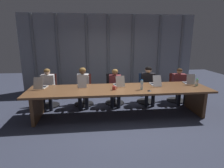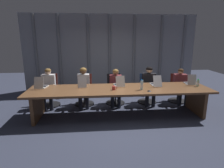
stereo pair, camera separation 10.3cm
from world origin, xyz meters
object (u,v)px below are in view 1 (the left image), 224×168
(laptop_left_end, at_px, (41,86))
(office_chair_left_mid, at_px, (84,94))
(laptop_right_end, at_px, (189,82))
(person_left_mid, at_px, (83,85))
(laptop_left_mid, at_px, (82,85))
(person_right_end, at_px, (180,84))
(laptop_right_mid, at_px, (155,83))
(laptop_center, at_px, (119,84))
(person_right_mid, at_px, (148,83))
(office_chair_right_end, at_px, (176,91))
(water_bottle_primary, at_px, (197,83))
(office_chair_center, at_px, (114,93))
(coffee_mug_near, at_px, (114,88))
(person_left_end, at_px, (48,86))
(office_chair_right_mid, at_px, (146,92))
(person_center, at_px, (115,85))
(water_bottle_secondary, at_px, (142,85))
(office_chair_left_end, at_px, (49,94))
(conference_mic_left_side, at_px, (149,90))

(laptop_left_end, relative_size, office_chair_left_mid, 0.48)
(laptop_right_end, distance_m, person_left_mid, 3.12)
(laptop_left_mid, height_order, person_right_end, person_right_end)
(laptop_right_mid, bearing_deg, laptop_right_end, -85.68)
(laptop_center, xyz_separation_m, person_right_mid, (1.03, 0.56, -0.14))
(laptop_left_end, height_order, laptop_right_mid, laptop_left_end)
(laptop_right_mid, xyz_separation_m, office_chair_left_mid, (-2.04, 0.75, -0.47))
(office_chair_right_end, distance_m, water_bottle_primary, 1.08)
(laptop_right_end, bearing_deg, office_chair_center, 78.82)
(office_chair_center, height_order, coffee_mug_near, office_chair_center)
(person_left_end, bearing_deg, person_right_mid, 87.71)
(laptop_left_end, xyz_separation_m, person_left_mid, (1.08, 0.56, -0.14))
(office_chair_right_mid, relative_size, person_center, 0.82)
(person_center, distance_m, person_right_end, 2.09)
(office_chair_left_mid, height_order, person_right_end, person_right_end)
(office_chair_center, bearing_deg, person_left_mid, -88.27)
(person_left_mid, relative_size, person_right_end, 1.07)
(person_left_mid, bearing_deg, office_chair_center, 98.23)
(office_chair_right_end, height_order, person_right_mid, person_right_mid)
(person_center, relative_size, water_bottle_secondary, 4.21)
(laptop_left_mid, height_order, person_right_mid, person_right_mid)
(person_center, height_order, water_bottle_primary, person_center)
(person_left_end, height_order, water_bottle_primary, person_left_end)
(laptop_left_mid, distance_m, coffee_mug_near, 0.91)
(laptop_right_mid, height_order, person_right_end, person_right_end)
(person_left_end, distance_m, person_right_mid, 3.08)
(laptop_right_mid, distance_m, person_right_mid, 0.61)
(office_chair_left_mid, relative_size, person_left_mid, 0.80)
(office_chair_right_mid, bearing_deg, person_left_mid, -83.73)
(laptop_right_end, relative_size, person_right_end, 0.37)
(coffee_mug_near, bearing_deg, office_chair_right_end, 26.07)
(office_chair_right_end, relative_size, water_bottle_secondary, 3.38)
(laptop_left_mid, distance_m, office_chair_right_mid, 2.20)
(water_bottle_secondary, bearing_deg, office_chair_left_end, 155.98)
(laptop_right_end, distance_m, coffee_mug_near, 2.28)
(laptop_center, distance_m, office_chair_right_end, 2.22)
(laptop_right_mid, distance_m, person_right_end, 1.20)
(person_left_end, height_order, coffee_mug_near, person_left_end)
(laptop_left_end, xyz_separation_m, water_bottle_primary, (4.25, -0.24, 0.03))
(office_chair_left_end, relative_size, conference_mic_left_side, 8.80)
(person_right_mid, xyz_separation_m, coffee_mug_near, (-1.21, -0.95, 0.13))
(laptop_right_end, distance_m, person_right_mid, 1.18)
(laptop_left_end, height_order, person_right_mid, person_right_mid)
(office_chair_left_end, height_order, conference_mic_left_side, office_chair_left_end)
(coffee_mug_near, bearing_deg, office_chair_center, 82.29)
(laptop_right_mid, xyz_separation_m, person_left_mid, (-2.05, 0.59, -0.14))
(office_chair_left_end, height_order, coffee_mug_near, office_chair_left_end)
(office_chair_center, bearing_deg, laptop_right_mid, 47.68)
(office_chair_left_end, height_order, office_chair_right_end, office_chair_left_end)
(laptop_center, xyz_separation_m, person_right_end, (2.06, 0.55, -0.19))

